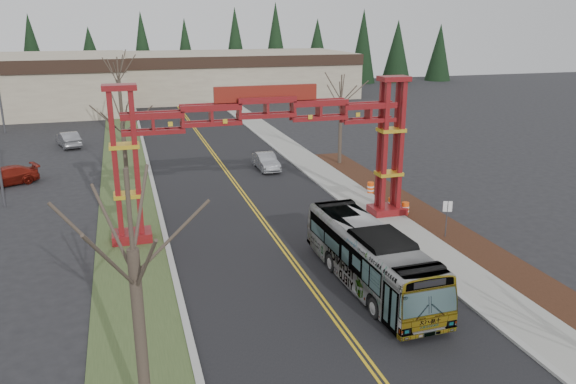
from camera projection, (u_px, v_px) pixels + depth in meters
name	position (u px, v px, depth m)	size (l,w,h in m)	color
road	(243.00, 194.00, 40.72)	(12.00, 110.00, 0.02)	black
lane_line_left	(242.00, 194.00, 40.68)	(0.12, 100.00, 0.01)	gold
lane_line_right	(245.00, 194.00, 40.75)	(0.12, 100.00, 0.01)	gold
curb_right	(323.00, 187.00, 42.38)	(0.30, 110.00, 0.15)	#A8A8A3
sidewalk_right	(341.00, 185.00, 42.77)	(2.60, 110.00, 0.14)	gray
landscape_strip	(492.00, 258.00, 29.74)	(2.60, 50.00, 0.12)	black
grass_median	(129.00, 204.00, 38.53)	(4.00, 110.00, 0.08)	#3B4D26
curb_left	(157.00, 201.00, 39.03)	(0.30, 110.00, 0.15)	#A8A8A3
gateway_arch	(267.00, 131.00, 32.55)	(18.20, 1.60, 8.90)	maroon
retail_building_east	(232.00, 74.00, 92.76)	(38.00, 20.30, 7.00)	gray
conifer_treeline	(165.00, 53.00, 100.26)	(116.10, 5.60, 13.00)	black
transit_bus	(370.00, 257.00, 26.35)	(2.48, 10.59, 2.95)	#999CA0
silver_sedan	(266.00, 161.00, 47.36)	(1.49, 4.26, 1.40)	#A5A8AD
parked_car_mid_a	(5.00, 176.00, 42.79)	(1.97, 4.84, 1.41)	maroon
parked_car_far_a	(68.00, 139.00, 55.84)	(1.62, 4.63, 1.53)	gray
bare_tree_median_near	(133.00, 251.00, 15.00)	(3.39, 3.39, 8.53)	#382D26
bare_tree_median_mid	(122.00, 123.00, 37.77)	(2.95, 2.95, 7.47)	#382D26
bare_tree_median_far	(119.00, 80.00, 54.77)	(3.35, 3.35, 8.73)	#382D26
bare_tree_right_far	(341.00, 100.00, 47.65)	(3.13, 3.13, 7.74)	#382D26
street_sign	(447.00, 212.00, 32.09)	(0.50, 0.21, 2.27)	#3F3F44
barrel_south	(405.00, 209.00, 36.25)	(0.48, 0.48, 0.89)	#FE510E
barrel_mid	(392.00, 205.00, 37.02)	(0.51, 0.51, 0.94)	#FE510E
barrel_north	(371.00, 188.00, 40.67)	(0.49, 0.49, 0.90)	#FE510E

